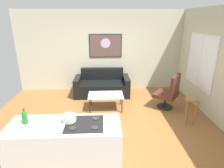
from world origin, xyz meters
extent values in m
cube|color=brown|center=(0.00, 0.00, -0.02)|extent=(6.40, 6.40, 0.04)
cube|color=beige|center=(0.00, 2.42, 1.40)|extent=(6.40, 0.05, 2.80)
cube|color=beige|center=(2.62, 0.30, 1.40)|extent=(0.05, 6.40, 2.80)
cube|color=black|center=(-0.23, 1.79, 0.23)|extent=(1.48, 0.89, 0.45)
cube|color=black|center=(-0.23, 2.15, 0.66)|extent=(1.48, 0.18, 0.42)
cube|color=black|center=(-1.06, 1.80, 0.32)|extent=(0.19, 0.87, 0.63)
cube|color=black|center=(0.59, 1.78, 0.32)|extent=(0.19, 0.87, 0.63)
cube|color=silver|center=(-0.13, 0.72, 0.43)|extent=(0.99, 0.62, 0.02)
cylinder|color=#232326|center=(-0.57, 0.46, 0.21)|extent=(0.03, 0.03, 0.42)
cylinder|color=#232326|center=(0.32, 0.46, 0.21)|extent=(0.03, 0.03, 0.42)
cylinder|color=#232326|center=(-0.57, 0.98, 0.21)|extent=(0.03, 0.03, 0.42)
cylinder|color=#232326|center=(0.32, 0.98, 0.21)|extent=(0.03, 0.03, 0.42)
cylinder|color=black|center=(1.62, 0.73, 0.02)|extent=(0.44, 0.44, 0.04)
cylinder|color=black|center=(1.62, 0.73, 0.23)|extent=(0.06, 0.06, 0.38)
cube|color=#4E2218|center=(1.62, 0.73, 0.41)|extent=(0.86, 0.87, 0.10)
cube|color=#4E2218|center=(1.81, 0.59, 0.74)|extent=(0.45, 0.55, 0.57)
cylinder|color=olive|center=(1.92, -0.21, 0.68)|extent=(0.30, 0.30, 0.03)
cylinder|color=olive|center=(1.92, -0.09, 0.33)|extent=(0.04, 0.12, 0.66)
cylinder|color=olive|center=(1.81, -0.28, 0.33)|extent=(0.13, 0.09, 0.66)
cylinder|color=olive|center=(2.03, -0.28, 0.33)|extent=(0.13, 0.09, 0.66)
cube|color=silver|center=(-0.81, -1.59, 0.45)|extent=(1.80, 0.69, 0.91)
cube|color=black|center=(-0.49, -1.59, 0.91)|extent=(0.60, 0.52, 0.01)
cylinder|color=#2D2D2D|center=(-0.66, -1.73, 0.92)|extent=(0.11, 0.11, 0.01)
cylinder|color=#2D2D2D|center=(-0.32, -1.73, 0.92)|extent=(0.11, 0.11, 0.01)
cylinder|color=#2D2D2D|center=(-0.66, -1.45, 0.92)|extent=(0.11, 0.11, 0.01)
cylinder|color=#2D2D2D|center=(-0.32, -1.45, 0.92)|extent=(0.11, 0.11, 0.01)
cylinder|color=#1B7424|center=(-1.43, -1.53, 1.00)|extent=(0.08, 0.08, 0.18)
cone|color=#1B7424|center=(-1.43, -1.53, 1.12)|extent=(0.08, 0.08, 0.06)
cylinder|color=red|center=(-1.43, -1.53, 1.16)|extent=(0.03, 0.03, 0.02)
cylinder|color=silver|center=(-0.74, -1.50, 0.91)|extent=(0.12, 0.12, 0.01)
cylinder|color=silver|center=(-0.74, -1.50, 0.97)|extent=(0.22, 0.22, 0.12)
cube|color=black|center=(-0.10, 2.39, 1.60)|extent=(1.13, 0.01, 0.81)
cube|color=brown|center=(-0.10, 2.38, 1.60)|extent=(1.08, 0.02, 0.76)
cylinder|color=#BEA6D2|center=(-0.10, 2.37, 1.69)|extent=(0.33, 0.01, 0.33)
cube|color=silver|center=(2.59, 0.90, 1.35)|extent=(0.02, 1.49, 1.51)
cube|color=white|center=(2.58, 0.90, 1.35)|extent=(0.01, 1.41, 1.43)
cube|color=silver|center=(2.58, 0.90, 1.35)|extent=(0.01, 0.04, 1.43)
camera|label=1|loc=(-0.17, -4.18, 2.49)|focal=29.79mm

